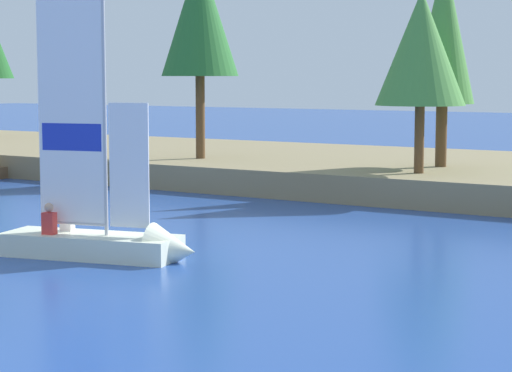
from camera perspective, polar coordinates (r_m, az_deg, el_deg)
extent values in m
cube|color=#897A56|center=(34.88, 12.99, 0.55)|extent=(80.00, 12.63, 0.89)
cylinder|color=brown|center=(36.22, -3.28, 4.03)|extent=(0.34, 0.34, 3.05)
cone|color=#286B2D|center=(36.26, -3.32, 9.96)|extent=(2.85, 2.85, 4.46)
cylinder|color=brown|center=(33.37, 10.78, 2.93)|extent=(0.38, 0.38, 2.12)
cone|color=#47893D|center=(33.35, 10.91, 8.96)|extent=(2.12, 2.12, 4.90)
cylinder|color=brown|center=(30.97, 9.53, 2.71)|extent=(0.30, 0.30, 2.13)
cone|color=#47893D|center=(30.92, 9.62, 7.98)|extent=(2.81, 2.81, 3.57)
cube|color=silver|center=(21.49, -9.65, -3.46)|extent=(4.12, 2.18, 0.50)
cone|color=silver|center=(20.63, -4.84, -3.80)|extent=(1.23, 1.35, 1.15)
cylinder|color=#B7B7BC|center=(21.00, -8.86, 5.08)|extent=(0.08, 0.08, 5.88)
cube|color=white|center=(21.39, -10.75, 4.44)|extent=(1.56, 0.41, 4.91)
cube|color=#1E33B2|center=(21.42, -10.72, 2.83)|extent=(1.41, 0.38, 0.59)
cube|color=white|center=(20.82, -7.43, 1.20)|extent=(0.90, 0.25, 2.65)
cylinder|color=#B7B7BC|center=(21.61, -10.62, -2.16)|extent=(1.57, 0.44, 0.06)
cube|color=red|center=(21.58, -12.00, -2.15)|extent=(0.32, 0.26, 0.48)
sphere|color=tan|center=(21.54, -12.02, -1.24)|extent=(0.20, 0.20, 0.20)
cube|color=silver|center=(22.00, -10.98, -1.92)|extent=(0.32, 0.26, 0.51)
sphere|color=tan|center=(21.95, -11.00, -0.98)|extent=(0.20, 0.20, 0.20)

